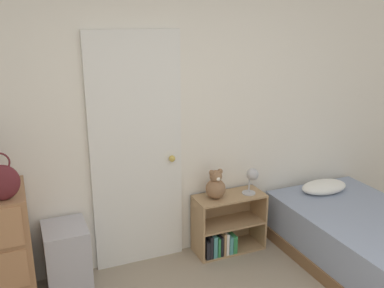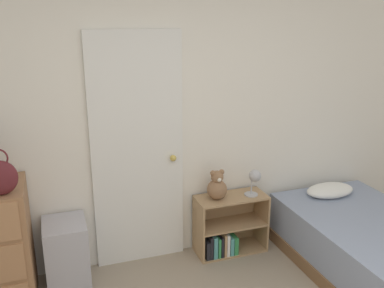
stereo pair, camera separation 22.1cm
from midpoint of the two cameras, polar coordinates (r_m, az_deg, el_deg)
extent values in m
cube|color=white|center=(3.68, -2.69, 3.17)|extent=(10.00, 0.06, 2.55)
cube|color=white|center=(3.65, -5.53, -1.17)|extent=(0.79, 0.04, 2.04)
sphere|color=gold|center=(3.71, -0.83, -1.92)|extent=(0.06, 0.06, 0.06)
ellipsoid|color=#591E23|center=(3.14, -22.42, -4.24)|extent=(0.23, 0.12, 0.25)
cube|color=#ADADB7|center=(3.70, -14.69, -14.03)|extent=(0.34, 0.39, 0.56)
cube|color=tan|center=(3.96, 2.50, -11.30)|extent=(0.02, 0.29, 0.55)
cube|color=tan|center=(4.22, 10.73, -9.76)|extent=(0.02, 0.29, 0.55)
cube|color=tan|center=(4.21, 6.62, -13.77)|extent=(0.62, 0.29, 0.02)
cube|color=tan|center=(4.08, 6.75, -10.53)|extent=(0.62, 0.29, 0.02)
cube|color=tan|center=(3.96, 6.88, -7.10)|extent=(0.62, 0.29, 0.02)
cube|color=tan|center=(4.19, 5.89, -9.69)|extent=(0.66, 0.01, 0.55)
cube|color=black|center=(4.05, 3.22, -13.43)|extent=(0.03, 0.25, 0.17)
cube|color=black|center=(4.03, 3.80, -13.22)|extent=(0.03, 0.20, 0.22)
cube|color=teal|center=(4.05, 4.28, -13.14)|extent=(0.04, 0.21, 0.21)
cube|color=#338C4C|center=(4.05, 4.92, -13.33)|extent=(0.02, 0.16, 0.19)
cube|color=black|center=(4.09, 5.12, -13.04)|extent=(0.02, 0.22, 0.19)
cube|color=tan|center=(4.10, 5.48, -12.76)|extent=(0.02, 0.24, 0.21)
cube|color=white|center=(4.10, 5.89, -12.79)|extent=(0.03, 0.22, 0.21)
cube|color=teal|center=(4.13, 6.33, -12.87)|extent=(0.03, 0.23, 0.17)
cube|color=#338C4C|center=(4.15, 6.88, -12.79)|extent=(0.04, 0.23, 0.17)
sphere|color=#8C6647|center=(3.87, 4.99, -6.06)|extent=(0.18, 0.18, 0.18)
sphere|color=#8C6647|center=(3.82, 5.04, -4.41)|extent=(0.11, 0.11, 0.11)
sphere|color=silver|center=(3.78, 5.33, -4.78)|extent=(0.04, 0.04, 0.04)
sphere|color=#8C6647|center=(3.79, 4.47, -3.89)|extent=(0.05, 0.05, 0.05)
sphere|color=#8C6647|center=(3.82, 5.64, -3.74)|extent=(0.05, 0.05, 0.05)
cylinder|color=#B2B2B7|center=(4.01, 9.46, -6.67)|extent=(0.13, 0.13, 0.01)
cylinder|color=#B2B2B7|center=(3.98, 9.51, -5.62)|extent=(0.01, 0.01, 0.15)
sphere|color=#B2B2B7|center=(3.94, 10.00, -4.21)|extent=(0.11, 0.11, 0.11)
cube|color=brown|center=(4.17, 24.35, -14.85)|extent=(1.08, 1.82, 0.12)
cube|color=#8C99B2|center=(4.06, 24.76, -12.02)|extent=(1.05, 1.76, 0.35)
ellipsoid|color=white|center=(4.40, 19.31, -5.86)|extent=(0.49, 0.28, 0.12)
camera|label=1|loc=(0.11, -88.21, 0.55)|focal=40.00mm
camera|label=2|loc=(0.11, 91.79, -0.55)|focal=40.00mm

